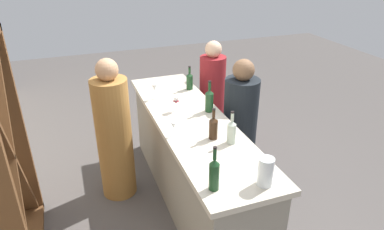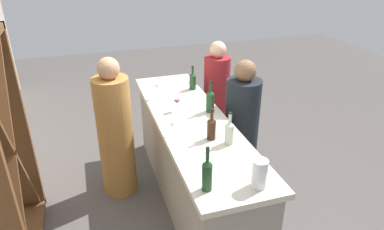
{
  "view_description": "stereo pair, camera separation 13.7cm",
  "coord_description": "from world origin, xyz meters",
  "px_view_note": "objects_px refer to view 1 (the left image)",
  "views": [
    {
      "loc": [
        -2.84,
        1.04,
        2.49
      ],
      "look_at": [
        0.0,
        0.0,
        1.0
      ],
      "focal_mm": 32.84,
      "sensor_mm": 36.0,
      "label": 1
    },
    {
      "loc": [
        -2.89,
        0.91,
        2.49
      ],
      "look_at": [
        0.0,
        0.0,
        1.0
      ],
      "focal_mm": 32.84,
      "sensor_mm": 36.0,
      "label": 2
    }
  ],
  "objects_px": {
    "water_pitcher": "(266,172)",
    "wine_bottle_second_right_olive_green": "(209,100)",
    "wine_bottle_center_amber_brown": "(213,127)",
    "wine_bottle_leftmost_olive_green": "(214,173)",
    "wine_bottle_rightmost_olive_green": "(190,81)",
    "wine_glass_near_center": "(154,88)",
    "wine_rack": "(2,159)",
    "wine_bottle_second_left_clear_pale": "(232,131)",
    "wine_glass_near_left": "(176,101)",
    "person_right_guest": "(114,136)",
    "person_center_guest": "(212,98)",
    "person_left_guest": "(240,129)",
    "wine_glass_near_right": "(174,126)"
  },
  "relations": [
    {
      "from": "water_pitcher",
      "to": "wine_bottle_second_right_olive_green",
      "type": "bearing_deg",
      "value": -4.3
    },
    {
      "from": "wine_bottle_center_amber_brown",
      "to": "water_pitcher",
      "type": "bearing_deg",
      "value": -173.28
    },
    {
      "from": "wine_bottle_leftmost_olive_green",
      "to": "wine_bottle_rightmost_olive_green",
      "type": "distance_m",
      "value": 1.86
    },
    {
      "from": "wine_glass_near_center",
      "to": "wine_rack",
      "type": "bearing_deg",
      "value": 117.69
    },
    {
      "from": "wine_bottle_second_left_clear_pale",
      "to": "wine_glass_near_left",
      "type": "relative_size",
      "value": 1.81
    },
    {
      "from": "wine_bottle_rightmost_olive_green",
      "to": "wine_glass_near_left",
      "type": "relative_size",
      "value": 1.71
    },
    {
      "from": "wine_bottle_leftmost_olive_green",
      "to": "wine_bottle_rightmost_olive_green",
      "type": "height_order",
      "value": "wine_bottle_leftmost_olive_green"
    },
    {
      "from": "wine_bottle_leftmost_olive_green",
      "to": "wine_glass_near_center",
      "type": "bearing_deg",
      "value": -0.52
    },
    {
      "from": "wine_bottle_rightmost_olive_green",
      "to": "wine_glass_near_center",
      "type": "bearing_deg",
      "value": 106.43
    },
    {
      "from": "person_right_guest",
      "to": "wine_rack",
      "type": "bearing_deg",
      "value": -154.9
    },
    {
      "from": "wine_bottle_second_left_clear_pale",
      "to": "wine_rack",
      "type": "bearing_deg",
      "value": 78.11
    },
    {
      "from": "wine_glass_near_center",
      "to": "person_center_guest",
      "type": "bearing_deg",
      "value": -63.92
    },
    {
      "from": "wine_bottle_second_left_clear_pale",
      "to": "wine_bottle_center_amber_brown",
      "type": "relative_size",
      "value": 1.02
    },
    {
      "from": "wine_bottle_leftmost_olive_green",
      "to": "wine_bottle_second_right_olive_green",
      "type": "relative_size",
      "value": 1.04
    },
    {
      "from": "wine_rack",
      "to": "wine_glass_near_left",
      "type": "bearing_deg",
      "value": -76.4
    },
    {
      "from": "wine_bottle_center_amber_brown",
      "to": "water_pitcher",
      "type": "xyz_separation_m",
      "value": [
        -0.72,
        -0.09,
        -0.0
      ]
    },
    {
      "from": "wine_bottle_leftmost_olive_green",
      "to": "person_left_guest",
      "type": "height_order",
      "value": "person_left_guest"
    },
    {
      "from": "wine_bottle_second_left_clear_pale",
      "to": "person_left_guest",
      "type": "relative_size",
      "value": 0.2
    },
    {
      "from": "wine_bottle_second_right_olive_green",
      "to": "wine_glass_near_center",
      "type": "xyz_separation_m",
      "value": [
        0.5,
        0.44,
        -0.0
      ]
    },
    {
      "from": "wine_bottle_center_amber_brown",
      "to": "water_pitcher",
      "type": "height_order",
      "value": "wine_bottle_center_amber_brown"
    },
    {
      "from": "wine_glass_near_left",
      "to": "person_left_guest",
      "type": "relative_size",
      "value": 0.11
    },
    {
      "from": "wine_bottle_leftmost_olive_green",
      "to": "person_right_guest",
      "type": "relative_size",
      "value": 0.22
    },
    {
      "from": "wine_bottle_second_right_olive_green",
      "to": "wine_bottle_second_left_clear_pale",
      "type": "bearing_deg",
      "value": 174.33
    },
    {
      "from": "water_pitcher",
      "to": "person_right_guest",
      "type": "relative_size",
      "value": 0.14
    },
    {
      "from": "wine_rack",
      "to": "wine_bottle_second_left_clear_pale",
      "type": "xyz_separation_m",
      "value": [
        -0.38,
        -1.81,
        0.11
      ]
    },
    {
      "from": "wine_bottle_second_left_clear_pale",
      "to": "wine_glass_near_center",
      "type": "distance_m",
      "value": 1.2
    },
    {
      "from": "water_pitcher",
      "to": "person_center_guest",
      "type": "distance_m",
      "value": 2.27
    },
    {
      "from": "wine_glass_near_left",
      "to": "wine_bottle_second_right_olive_green",
      "type": "bearing_deg",
      "value": -111.19
    },
    {
      "from": "wine_rack",
      "to": "wine_glass_near_center",
      "type": "height_order",
      "value": "wine_rack"
    },
    {
      "from": "wine_bottle_rightmost_olive_green",
      "to": "person_center_guest",
      "type": "xyz_separation_m",
      "value": [
        0.29,
        -0.42,
        -0.4
      ]
    },
    {
      "from": "wine_bottle_leftmost_olive_green",
      "to": "wine_glass_near_right",
      "type": "xyz_separation_m",
      "value": [
        0.81,
        0.03,
        -0.03
      ]
    },
    {
      "from": "water_pitcher",
      "to": "person_center_guest",
      "type": "bearing_deg",
      "value": -13.7
    },
    {
      "from": "wine_bottle_center_amber_brown",
      "to": "wine_glass_near_right",
      "type": "distance_m",
      "value": 0.35
    },
    {
      "from": "person_right_guest",
      "to": "wine_bottle_center_amber_brown",
      "type": "bearing_deg",
      "value": -49.99
    },
    {
      "from": "wine_bottle_rightmost_olive_green",
      "to": "wine_glass_near_center",
      "type": "distance_m",
      "value": 0.47
    },
    {
      "from": "person_center_guest",
      "to": "wine_bottle_rightmost_olive_green",
      "type": "bearing_deg",
      "value": 15.51
    },
    {
      "from": "wine_rack",
      "to": "wine_glass_near_left",
      "type": "relative_size",
      "value": 11.7
    },
    {
      "from": "wine_bottle_rightmost_olive_green",
      "to": "water_pitcher",
      "type": "relative_size",
      "value": 1.29
    },
    {
      "from": "wine_rack",
      "to": "wine_bottle_second_left_clear_pale",
      "type": "relative_size",
      "value": 6.45
    },
    {
      "from": "wine_rack",
      "to": "wine_glass_near_right",
      "type": "height_order",
      "value": "wine_rack"
    },
    {
      "from": "wine_bottle_rightmost_olive_green",
      "to": "wine_glass_near_right",
      "type": "bearing_deg",
      "value": 153.01
    },
    {
      "from": "wine_bottle_leftmost_olive_green",
      "to": "water_pitcher",
      "type": "relative_size",
      "value": 1.58
    },
    {
      "from": "wine_bottle_center_amber_brown",
      "to": "wine_rack",
      "type": "bearing_deg",
      "value": 81.27
    },
    {
      "from": "wine_bottle_second_left_clear_pale",
      "to": "person_right_guest",
      "type": "relative_size",
      "value": 0.19
    },
    {
      "from": "water_pitcher",
      "to": "wine_glass_near_left",
      "type": "bearing_deg",
      "value": 9.08
    },
    {
      "from": "wine_bottle_second_left_clear_pale",
      "to": "person_center_guest",
      "type": "relative_size",
      "value": 0.21
    },
    {
      "from": "wine_bottle_leftmost_olive_green",
      "to": "person_left_guest",
      "type": "relative_size",
      "value": 0.23
    },
    {
      "from": "wine_glass_near_right",
      "to": "person_right_guest",
      "type": "relative_size",
      "value": 0.09
    },
    {
      "from": "wine_bottle_second_left_clear_pale",
      "to": "wine_glass_near_left",
      "type": "height_order",
      "value": "wine_bottle_second_left_clear_pale"
    },
    {
      "from": "wine_bottle_second_left_clear_pale",
      "to": "wine_glass_near_center",
      "type": "height_order",
      "value": "wine_bottle_second_left_clear_pale"
    }
  ]
}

